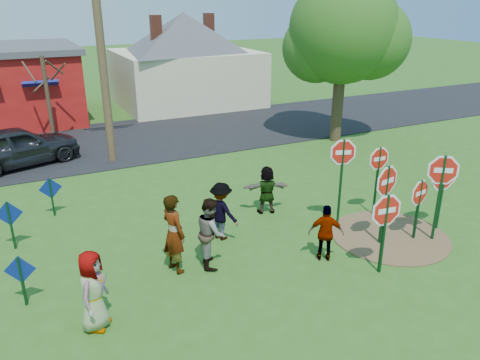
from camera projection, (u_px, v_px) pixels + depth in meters
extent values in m
plane|color=#2C5B1A|center=(227.00, 256.00, 11.93)|extent=(120.00, 120.00, 0.00)
cube|color=black|center=(123.00, 141.00, 21.55)|extent=(120.00, 7.50, 0.04)
cylinder|color=brown|center=(389.00, 236.00, 12.93)|extent=(3.20, 3.20, 0.03)
cube|color=navy|center=(40.00, 84.00, 21.88)|extent=(1.60, 0.78, 0.45)
cube|color=beige|center=(186.00, 78.00, 28.67)|extent=(8.00, 7.00, 3.20)
pyramid|color=#4C4C51|center=(183.00, 12.00, 27.29)|extent=(9.40, 9.40, 2.20)
cube|color=brown|center=(156.00, 28.00, 25.92)|extent=(0.55, 0.55, 1.40)
cube|color=brown|center=(209.00, 25.00, 29.23)|extent=(0.55, 0.55, 1.40)
cube|color=#0E3518|center=(383.00, 235.00, 10.90)|extent=(0.06, 0.08, 2.01)
cylinder|color=white|center=(386.00, 210.00, 10.67)|extent=(1.05, 0.12, 1.06)
cylinder|color=red|center=(386.00, 210.00, 10.67)|extent=(0.91, 0.11, 0.91)
cube|color=white|center=(386.00, 210.00, 10.67)|extent=(0.46, 0.05, 0.13)
cube|color=#0E3518|center=(340.00, 184.00, 13.07)|extent=(0.07, 0.08, 2.60)
cylinder|color=white|center=(343.00, 152.00, 12.73)|extent=(0.94, 0.35, 0.99)
cylinder|color=red|center=(343.00, 152.00, 12.73)|extent=(0.81, 0.30, 0.86)
cube|color=white|center=(343.00, 152.00, 12.73)|extent=(0.41, 0.15, 0.12)
cylinder|color=gold|center=(343.00, 152.00, 12.73)|extent=(0.94, 0.34, 0.99)
cube|color=#0E3518|center=(438.00, 199.00, 12.34)|extent=(0.09, 0.09, 2.41)
cylinder|color=white|center=(443.00, 170.00, 12.05)|extent=(0.93, 0.60, 1.09)
cylinder|color=red|center=(443.00, 170.00, 12.05)|extent=(0.80, 0.52, 0.94)
cube|color=white|center=(443.00, 170.00, 12.05)|extent=(0.41, 0.26, 0.14)
cube|color=#0E3518|center=(377.00, 182.00, 13.86)|extent=(0.05, 0.06, 2.14)
cylinder|color=white|center=(379.00, 159.00, 13.60)|extent=(0.93, 0.04, 0.93)
cylinder|color=red|center=(379.00, 159.00, 13.60)|extent=(0.81, 0.04, 0.81)
cube|color=white|center=(379.00, 159.00, 13.60)|extent=(0.41, 0.02, 0.12)
cylinder|color=gold|center=(379.00, 159.00, 13.60)|extent=(0.93, 0.04, 0.93)
cube|color=#0E3518|center=(417.00, 210.00, 12.50)|extent=(0.06, 0.07, 1.72)
cylinder|color=white|center=(420.00, 193.00, 12.32)|extent=(0.96, 0.19, 0.97)
cylinder|color=red|center=(420.00, 193.00, 12.32)|extent=(0.82, 0.17, 0.83)
cube|color=white|center=(420.00, 193.00, 12.32)|extent=(0.42, 0.08, 0.12)
cube|color=#0E3518|center=(441.00, 196.00, 13.00)|extent=(0.07, 0.09, 2.05)
cylinder|color=white|center=(444.00, 176.00, 12.78)|extent=(1.18, 0.16, 1.18)
cylinder|color=red|center=(444.00, 176.00, 12.78)|extent=(1.02, 0.14, 1.02)
cube|color=white|center=(444.00, 176.00, 12.78)|extent=(0.52, 0.07, 0.15)
cylinder|color=gold|center=(444.00, 176.00, 12.78)|extent=(1.18, 0.15, 1.18)
cube|color=#0E3518|center=(384.00, 206.00, 12.17)|extent=(0.07, 0.08, 2.20)
cylinder|color=white|center=(387.00, 181.00, 11.92)|extent=(1.09, 0.24, 1.10)
cylinder|color=red|center=(387.00, 181.00, 11.92)|extent=(0.94, 0.21, 0.95)
cube|color=white|center=(387.00, 181.00, 11.92)|extent=(0.48, 0.10, 0.14)
cube|color=#0E3518|center=(22.00, 281.00, 9.85)|extent=(0.07, 0.07, 1.18)
cube|color=navy|center=(20.00, 270.00, 9.74)|extent=(0.63, 0.20, 0.65)
cube|color=#0E3518|center=(11.00, 226.00, 12.07)|extent=(0.06, 0.07, 1.34)
cube|color=navy|center=(9.00, 214.00, 11.94)|extent=(0.68, 0.10, 0.68)
cube|color=#0E3518|center=(52.00, 197.00, 13.97)|extent=(0.06, 0.07, 1.20)
cube|color=navy|center=(50.00, 188.00, 13.86)|extent=(0.66, 0.07, 0.66)
imported|color=#3E5691|center=(93.00, 291.00, 9.08)|extent=(0.90, 0.99, 1.70)
imported|color=#287975|center=(174.00, 233.00, 10.99)|extent=(0.65, 0.82, 1.97)
imported|color=brown|center=(211.00, 232.00, 11.29)|extent=(0.87, 1.00, 1.76)
imported|color=#2E2E32|center=(221.00, 211.00, 12.56)|extent=(1.01, 1.20, 1.62)
imported|color=#462E58|center=(326.00, 233.00, 11.54)|extent=(0.92, 0.78, 1.48)
imported|color=#214F37|center=(267.00, 190.00, 14.13)|extent=(1.45, 0.84, 1.49)
imported|color=#2C2B30|center=(17.00, 146.00, 18.01)|extent=(4.95, 3.20, 1.57)
cylinder|color=#4C3823|center=(99.00, 29.00, 17.12)|extent=(0.32, 0.32, 10.16)
cylinder|color=#382819|center=(338.00, 98.00, 21.03)|extent=(0.50, 0.50, 3.94)
sphere|color=#2B5416|center=(343.00, 29.00, 19.95)|extent=(4.66, 4.66, 4.66)
sphere|color=#2B5416|center=(370.00, 40.00, 20.11)|extent=(3.40, 3.40, 3.40)
sphere|color=#2B5416|center=(317.00, 48.00, 20.51)|extent=(3.05, 3.05, 3.05)
cylinder|color=#382819|center=(48.00, 99.00, 20.93)|extent=(0.18, 0.18, 3.84)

